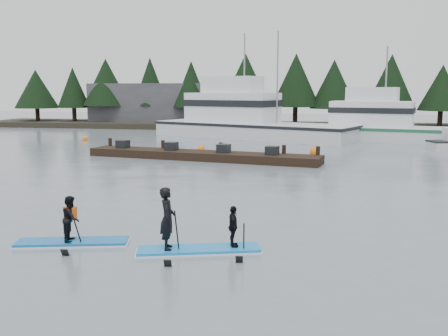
% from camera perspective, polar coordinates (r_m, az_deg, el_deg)
% --- Properties ---
extents(ground, '(160.00, 160.00, 0.00)m').
position_cam_1_polar(ground, '(14.43, -4.56, -7.92)').
color(ground, slate).
rests_on(ground, ground).
extents(far_shore, '(70.00, 8.00, 0.60)m').
position_cam_1_polar(far_shore, '(55.57, 7.08, 4.77)').
color(far_shore, '#2D281E').
rests_on(far_shore, ground).
extents(treeline, '(60.00, 4.00, 8.00)m').
position_cam_1_polar(treeline, '(55.59, 7.07, 4.46)').
color(treeline, black).
rests_on(treeline, ground).
extents(waterfront_building, '(18.00, 6.00, 5.00)m').
position_cam_1_polar(waterfront_building, '(60.01, -6.31, 7.18)').
color(waterfront_building, '#4C4C51').
rests_on(waterfront_building, ground).
extents(fishing_boat_large, '(18.81, 11.63, 10.23)m').
position_cam_1_polar(fishing_boat_large, '(44.94, 2.68, 4.50)').
color(fishing_boat_large, silver).
rests_on(fishing_boat_large, ground).
extents(fishing_boat_medium, '(15.39, 7.47, 8.77)m').
position_cam_1_polar(fishing_boat_medium, '(44.31, 18.16, 3.81)').
color(fishing_boat_medium, silver).
rests_on(fishing_boat_medium, ground).
extents(floating_dock, '(14.85, 4.47, 0.49)m').
position_cam_1_polar(floating_dock, '(30.48, -2.68, 1.44)').
color(floating_dock, black).
rests_on(floating_dock, ground).
extents(buoy_b, '(0.54, 0.54, 0.54)m').
position_cam_1_polar(buoy_b, '(34.63, -2.63, 1.92)').
color(buoy_b, orange).
rests_on(buoy_b, ground).
extents(buoy_c, '(0.64, 0.64, 0.64)m').
position_cam_1_polar(buoy_c, '(42.43, 23.50, 2.47)').
color(buoy_c, orange).
rests_on(buoy_c, ground).
extents(buoy_d, '(0.59, 0.59, 0.59)m').
position_cam_1_polar(buoy_d, '(33.64, 10.25, 1.58)').
color(buoy_d, orange).
rests_on(buoy_d, ground).
extents(buoy_a, '(0.48, 0.48, 0.48)m').
position_cam_1_polar(buoy_a, '(43.69, -15.61, 3.04)').
color(buoy_a, orange).
rests_on(buoy_a, ground).
extents(paddleboard_solo, '(3.07, 1.45, 1.82)m').
position_cam_1_polar(paddleboard_solo, '(14.26, -17.03, -6.54)').
color(paddleboard_solo, '#1261AA').
rests_on(paddleboard_solo, ground).
extents(paddleboard_duo, '(3.27, 1.66, 2.26)m').
position_cam_1_polar(paddleboard_duo, '(13.00, -3.59, -7.15)').
color(paddleboard_duo, '#167CCE').
rests_on(paddleboard_duo, ground).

